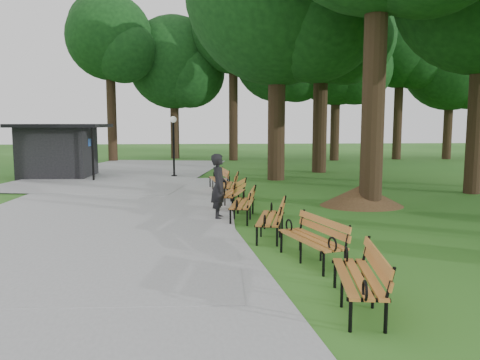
{
  "coord_description": "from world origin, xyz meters",
  "views": [
    {
      "loc": [
        -0.9,
        -11.65,
        2.64
      ],
      "look_at": [
        0.06,
        1.17,
        1.1
      ],
      "focal_mm": 35.39,
      "sensor_mm": 36.0,
      "label": 1
    }
  ],
  "objects": [
    {
      "name": "ground",
      "position": [
        0.0,
        0.0,
        0.0
      ],
      "size": [
        100.0,
        100.0,
        0.0
      ],
      "primitive_type": "plane",
      "color": "#27621C",
      "rests_on": "ground"
    },
    {
      "name": "path",
      "position": [
        -4.0,
        3.0,
        0.03
      ],
      "size": [
        12.0,
        38.0,
        0.06
      ],
      "primitive_type": "cube",
      "color": "#969699",
      "rests_on": "ground"
    },
    {
      "name": "person",
      "position": [
        -0.51,
        1.29,
        0.91
      ],
      "size": [
        0.49,
        0.7,
        1.82
      ],
      "primitive_type": "imported",
      "rotation": [
        0.0,
        0.0,
        1.48
      ],
      "color": "black",
      "rests_on": "ground"
    },
    {
      "name": "kiosk",
      "position": [
        -8.1,
        12.21,
        1.31
      ],
      "size": [
        4.3,
        3.78,
        2.61
      ],
      "primitive_type": null,
      "rotation": [
        0.0,
        0.0,
        -0.04
      ],
      "color": "black",
      "rests_on": "ground"
    },
    {
      "name": "lamp_post",
      "position": [
        -2.41,
        11.76,
        2.17
      ],
      "size": [
        0.32,
        0.32,
        3.0
      ],
      "color": "black",
      "rests_on": "ground"
    },
    {
      "name": "dirt_mound",
      "position": [
        4.15,
        3.08,
        0.34
      ],
      "size": [
        2.24,
        2.24,
        0.68
      ],
      "primitive_type": "cone",
      "color": "#47301C",
      "rests_on": "ground"
    },
    {
      "name": "bench_0",
      "position": [
        1.27,
        -5.25,
        0.44
      ],
      "size": [
        0.93,
        1.98,
        0.88
      ],
      "primitive_type": null,
      "rotation": [
        0.0,
        0.0,
        -1.73
      ],
      "color": "#B86B2A",
      "rests_on": "ground"
    },
    {
      "name": "bench_1",
      "position": [
        1.11,
        -2.98,
        0.44
      ],
      "size": [
        1.17,
        2.0,
        0.88
      ],
      "primitive_type": null,
      "rotation": [
        0.0,
        0.0,
        -1.27
      ],
      "color": "#B86B2A",
      "rests_on": "ground"
    },
    {
      "name": "bench_2",
      "position": [
        0.62,
        -0.93,
        0.44
      ],
      "size": [
        1.06,
        2.0,
        0.88
      ],
      "primitive_type": null,
      "rotation": [
        0.0,
        0.0,
        -1.8
      ],
      "color": "#B86B2A",
      "rests_on": "ground"
    },
    {
      "name": "bench_3",
      "position": [
        0.12,
        1.17,
        0.44
      ],
      "size": [
        0.99,
        1.99,
        0.88
      ],
      "primitive_type": null,
      "rotation": [
        0.0,
        0.0,
        -1.76
      ],
      "color": "#B86B2A",
      "rests_on": "ground"
    },
    {
      "name": "bench_4",
      "position": [
        -0.06,
        3.12,
        0.44
      ],
      "size": [
        1.16,
        2.0,
        0.88
      ],
      "primitive_type": null,
      "rotation": [
        0.0,
        0.0,
        -1.86
      ],
      "color": "#B86B2A",
      "rests_on": "ground"
    },
    {
      "name": "bench_5",
      "position": [
        -0.04,
        5.1,
        0.44
      ],
      "size": [
        0.87,
        1.96,
        0.88
      ],
      "primitive_type": null,
      "rotation": [
        0.0,
        0.0,
        -1.69
      ],
      "color": "#B86B2A",
      "rests_on": "ground"
    },
    {
      "name": "bench_6",
      "position": [
        -0.37,
        6.91,
        0.44
      ],
      "size": [
        0.86,
        1.96,
        0.88
      ],
      "primitive_type": null,
      "rotation": [
        0.0,
        0.0,
        -1.45
      ],
      "color": "#B86B2A",
      "rests_on": "ground"
    },
    {
      "name": "lawn_tree_4",
      "position": [
        5.31,
        13.57,
        8.0
      ],
      "size": [
        6.68,
        6.68,
        11.4
      ],
      "color": "black",
      "rests_on": "ground"
    },
    {
      "name": "tree_backdrop",
      "position": [
        6.73,
        23.09,
        8.19
      ],
      "size": [
        34.98,
        9.7,
        16.37
      ],
      "primitive_type": null,
      "color": "black",
      "rests_on": "ground"
    }
  ]
}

